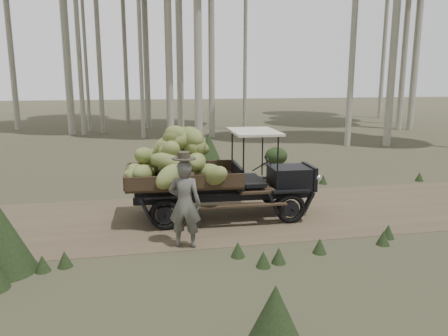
{
  "coord_description": "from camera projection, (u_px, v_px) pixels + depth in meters",
  "views": [
    {
      "loc": [
        -3.0,
        -9.92,
        3.27
      ],
      "look_at": [
        -1.05,
        -0.05,
        1.2
      ],
      "focal_mm": 35.0,
      "sensor_mm": 36.0,
      "label": 1
    }
  ],
  "objects": [
    {
      "name": "undergrowth",
      "position": [
        309.0,
        267.0,
        6.46
      ],
      "size": [
        23.31,
        20.71,
        1.39
      ],
      "color": "#233319",
      "rests_on": "ground"
    },
    {
      "name": "banana_truck",
      "position": [
        193.0,
        163.0,
        10.06
      ],
      "size": [
        4.7,
        2.45,
        2.27
      ],
      "rotation": [
        0.0,
        0.0,
        -0.03
      ],
      "color": "black",
      "rests_on": "ground"
    },
    {
      "name": "dirt_track",
      "position": [
        265.0,
        213.0,
        10.77
      ],
      "size": [
        70.0,
        4.0,
        0.01
      ],
      "primitive_type": "cube",
      "color": "brown",
      "rests_on": "ground"
    },
    {
      "name": "farmer",
      "position": [
        185.0,
        203.0,
        8.46
      ],
      "size": [
        0.74,
        0.6,
        1.9
      ],
      "rotation": [
        0.0,
        0.0,
        2.82
      ],
      "color": "#53514B",
      "rests_on": "ground"
    },
    {
      "name": "ground",
      "position": [
        265.0,
        213.0,
        10.77
      ],
      "size": [
        120.0,
        120.0,
        0.0
      ],
      "primitive_type": "plane",
      "color": "#473D2B",
      "rests_on": "ground"
    }
  ]
}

